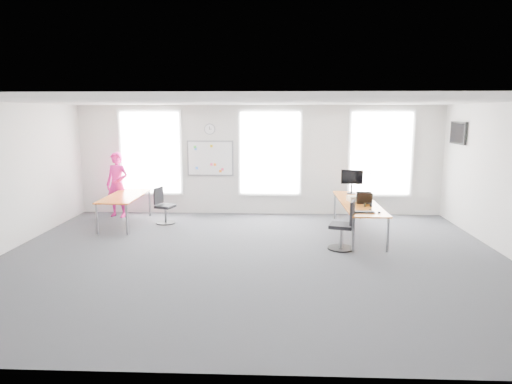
{
  "coord_description": "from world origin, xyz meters",
  "views": [
    {
      "loc": [
        0.44,
        -8.51,
        2.8
      ],
      "look_at": [
        0.03,
        1.2,
        1.1
      ],
      "focal_mm": 32.0,
      "sensor_mm": 36.0,
      "label": 1
    }
  ],
  "objects_px": {
    "desk_right": "(358,204)",
    "desk_left": "(125,198)",
    "keyboard": "(364,212)",
    "chair_right": "(344,228)",
    "monitor": "(352,179)",
    "chair_left": "(163,208)",
    "headphones": "(368,205)",
    "person": "(117,185)"
  },
  "relations": [
    {
      "from": "desk_right",
      "to": "chair_right",
      "type": "xyz_separation_m",
      "value": [
        -0.51,
        -1.31,
        -0.24
      ]
    },
    {
      "from": "headphones",
      "to": "chair_left",
      "type": "bearing_deg",
      "value": 176.17
    },
    {
      "from": "desk_left",
      "to": "chair_left",
      "type": "xyz_separation_m",
      "value": [
        0.92,
        0.19,
        -0.28
      ]
    },
    {
      "from": "monitor",
      "to": "headphones",
      "type": "bearing_deg",
      "value": -76.46
    },
    {
      "from": "desk_right",
      "to": "keyboard",
      "type": "distance_m",
      "value": 1.14
    },
    {
      "from": "desk_right",
      "to": "chair_right",
      "type": "height_order",
      "value": "chair_right"
    },
    {
      "from": "chair_left",
      "to": "monitor",
      "type": "height_order",
      "value": "monitor"
    },
    {
      "from": "chair_right",
      "to": "monitor",
      "type": "distance_m",
      "value": 2.6
    },
    {
      "from": "chair_left",
      "to": "keyboard",
      "type": "bearing_deg",
      "value": -93.96
    },
    {
      "from": "desk_left",
      "to": "keyboard",
      "type": "distance_m",
      "value": 5.89
    },
    {
      "from": "person",
      "to": "headphones",
      "type": "bearing_deg",
      "value": -3.58
    },
    {
      "from": "monitor",
      "to": "chair_left",
      "type": "bearing_deg",
      "value": -164.91
    },
    {
      "from": "desk_left",
      "to": "person",
      "type": "height_order",
      "value": "person"
    },
    {
      "from": "monitor",
      "to": "desk_right",
      "type": "bearing_deg",
      "value": -80.5
    },
    {
      "from": "chair_right",
      "to": "headphones",
      "type": "xyz_separation_m",
      "value": [
        0.61,
        0.79,
        0.33
      ]
    },
    {
      "from": "person",
      "to": "monitor",
      "type": "distance_m",
      "value": 6.23
    },
    {
      "from": "chair_right",
      "to": "desk_right",
      "type": "bearing_deg",
      "value": 175.67
    },
    {
      "from": "headphones",
      "to": "desk_right",
      "type": "bearing_deg",
      "value": 112.54
    },
    {
      "from": "desk_right",
      "to": "desk_left",
      "type": "relative_size",
      "value": 1.48
    },
    {
      "from": "chair_left",
      "to": "person",
      "type": "height_order",
      "value": "person"
    },
    {
      "from": "chair_left",
      "to": "keyboard",
      "type": "height_order",
      "value": "chair_left"
    },
    {
      "from": "person",
      "to": "desk_right",
      "type": "bearing_deg",
      "value": 0.64
    },
    {
      "from": "headphones",
      "to": "monitor",
      "type": "xyz_separation_m",
      "value": [
        -0.08,
        1.67,
        0.33
      ]
    },
    {
      "from": "keyboard",
      "to": "headphones",
      "type": "height_order",
      "value": "headphones"
    },
    {
      "from": "chair_left",
      "to": "headphones",
      "type": "height_order",
      "value": "chair_left"
    },
    {
      "from": "desk_right",
      "to": "monitor",
      "type": "relative_size",
      "value": 4.95
    },
    {
      "from": "keyboard",
      "to": "headphones",
      "type": "xyz_separation_m",
      "value": [
        0.18,
        0.61,
        0.03
      ]
    },
    {
      "from": "desk_left",
      "to": "person",
      "type": "distance_m",
      "value": 1.02
    },
    {
      "from": "keyboard",
      "to": "desk_left",
      "type": "bearing_deg",
      "value": 165.37
    },
    {
      "from": "person",
      "to": "headphones",
      "type": "height_order",
      "value": "person"
    },
    {
      "from": "chair_right",
      "to": "desk_left",
      "type": "bearing_deg",
      "value": -93.36
    },
    {
      "from": "desk_right",
      "to": "keyboard",
      "type": "height_order",
      "value": "keyboard"
    },
    {
      "from": "headphones",
      "to": "keyboard",
      "type": "bearing_deg",
      "value": -95.67
    },
    {
      "from": "chair_left",
      "to": "keyboard",
      "type": "xyz_separation_m",
      "value": [
        4.7,
        -1.92,
        0.35
      ]
    },
    {
      "from": "desk_right",
      "to": "chair_right",
      "type": "bearing_deg",
      "value": -111.13
    },
    {
      "from": "person",
      "to": "headphones",
      "type": "xyz_separation_m",
      "value": [
        6.3,
        -2.0,
        -0.09
      ]
    },
    {
      "from": "person",
      "to": "chair_left",
      "type": "bearing_deg",
      "value": -12.18
    },
    {
      "from": "desk_right",
      "to": "desk_left",
      "type": "xyz_separation_m",
      "value": [
        -5.71,
        0.6,
        -0.01
      ]
    },
    {
      "from": "chair_right",
      "to": "keyboard",
      "type": "relative_size",
      "value": 2.43
    },
    {
      "from": "desk_right",
      "to": "desk_left",
      "type": "distance_m",
      "value": 5.74
    },
    {
      "from": "person",
      "to": "monitor",
      "type": "xyz_separation_m",
      "value": [
        6.22,
        -0.33,
        0.23
      ]
    },
    {
      "from": "chair_right",
      "to": "keyboard",
      "type": "xyz_separation_m",
      "value": [
        0.43,
        0.18,
        0.3
      ]
    }
  ]
}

